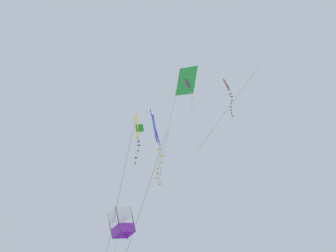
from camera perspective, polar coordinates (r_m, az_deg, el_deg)
The scene contains 5 objects.
kite_delta_far_centre at distance 33.49m, azimuth -3.10°, elevation -0.12°, with size 2.20×1.72×9.72m.
kite_diamond_near_left at distance 29.39m, azimuth -1.38°, elevation -0.20°, with size 2.41×1.72×8.40m.
kite_diamond_low_drifter at distance 40.02m, azimuth 5.95°, elevation 3.96°, with size 3.62×3.45×7.71m.
kite_box_highest at distance 37.40m, azimuth -4.72°, elevation -9.71°, with size 1.64×1.66×7.45m.
kite_delta_upper_right at distance 43.51m, azimuth 1.94°, elevation 4.50°, with size 3.62×2.26×9.08m.
Camera 1 is at (22.55, -12.66, 0.50)m, focal length 60.48 mm.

